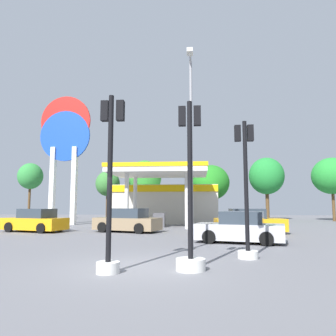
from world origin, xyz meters
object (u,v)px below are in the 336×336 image
tree_0 (30,176)px  tree_4 (266,176)px  traffic_signal_0 (190,214)px  tree_5 (332,176)px  station_pole_sign (65,142)px  tree_2 (145,178)px  tree_1 (108,184)px  corner_streetlamp (191,134)px  car_0 (249,222)px  tree_3 (211,183)px  traffic_signal_1 (246,200)px  traffic_signal_2 (110,196)px  car_2 (239,228)px  car_1 (128,221)px  car_3 (35,221)px

tree_0 → tree_4: bearing=4.3°
traffic_signal_0 → tree_5: (14.50, 26.60, 3.29)m
station_pole_sign → tree_2: (6.11, 7.29, -2.68)m
tree_2 → tree_4: tree_4 is taller
tree_1 → corner_streetlamp: size_ratio=0.72×
tree_1 → tree_4: (18.43, 0.04, 0.77)m
car_0 → tree_3: 16.90m
traffic_signal_1 → tree_0: size_ratio=0.71×
traffic_signal_0 → tree_3: size_ratio=0.75×
tree_0 → traffic_signal_1: bearing=-49.0°
station_pole_sign → traffic_signal_0: (11.76, -18.56, -5.87)m
tree_0 → tree_5: 33.52m
tree_4 → corner_streetlamp: bearing=-108.5°
tree_1 → traffic_signal_2: bearing=-73.8°
station_pole_sign → tree_4: bearing=25.8°
traffic_signal_2 → station_pole_sign: bearing=116.7°
car_2 → tree_5: size_ratio=0.64×
traffic_signal_2 → tree_4: (10.12, 28.66, 2.94)m
station_pole_sign → tree_3: station_pole_sign is taller
car_2 → traffic_signal_2: bearing=-121.4°
tree_1 → tree_5: size_ratio=0.85×
tree_3 → tree_5: size_ratio=0.93×
car_1 → tree_1: tree_1 is taller
traffic_signal_2 → tree_5: (16.64, 27.14, 2.77)m
car_3 → tree_2: tree_2 is taller
traffic_signal_1 → car_3: bearing=143.1°
corner_streetlamp → traffic_signal_2: bearing=-114.1°
traffic_signal_1 → traffic_signal_2: traffic_signal_2 is taller
traffic_signal_0 → tree_2: 26.64m
tree_0 → tree_1: tree_0 is taller
tree_2 → tree_0: bearing=179.0°
traffic_signal_1 → tree_3: bearing=90.3°
car_3 → tree_3: size_ratio=0.71×
car_2 → car_3: (-12.55, 4.86, 0.02)m
tree_5 → corner_streetlamp: (-14.55, -22.46, -0.09)m
traffic_signal_0 → traffic_signal_2: (-2.14, -0.54, 0.51)m
tree_2 → traffic_signal_1: bearing=-72.5°
traffic_signal_2 → tree_4: tree_4 is taller
car_1 → corner_streetlamp: corner_streetlamp is taller
tree_2 → station_pole_sign: bearing=-130.0°
tree_1 → tree_4: 18.45m
car_0 → tree_0: 27.06m
car_0 → tree_0: bearing=146.8°
traffic_signal_1 → corner_streetlamp: 3.93m
traffic_signal_2 → car_1: bearing=100.3°
tree_3 → traffic_signal_1: bearing=-89.7°
station_pole_sign → car_0: 17.99m
tree_5 → corner_streetlamp: 26.76m
traffic_signal_1 → tree_5: size_ratio=0.69×
traffic_signal_2 → tree_2: 26.75m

